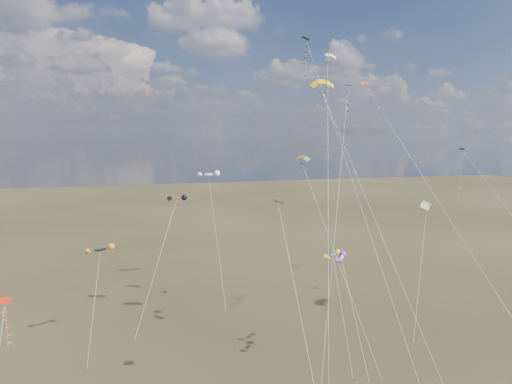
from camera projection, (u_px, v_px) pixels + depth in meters
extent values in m
cube|color=black|center=(306.00, 38.00, 57.87)|extent=(1.09, 1.14, 0.39)
cylinder|color=silver|center=(358.00, 199.00, 51.50)|extent=(5.71, 20.06, 38.53)
cube|color=#121950|center=(348.00, 85.00, 62.46)|extent=(0.96, 0.94, 0.25)
cylinder|color=silver|center=(336.00, 218.00, 54.11)|extent=(11.48, 19.00, 33.10)
cube|color=black|center=(278.00, 202.00, 44.47)|extent=(0.95, 1.00, 0.35)
cylinder|color=silver|center=(302.00, 323.00, 40.24)|extent=(0.89, 11.81, 19.99)
cube|color=red|center=(5.00, 301.00, 39.72)|extent=(1.37, 1.37, 0.30)
cube|color=#0B1A4B|center=(462.00, 149.00, 68.13)|extent=(0.94, 0.97, 0.30)
cube|color=#C3480A|center=(365.00, 83.00, 54.19)|extent=(1.05, 0.98, 0.41)
cylinder|color=silver|center=(458.00, 232.00, 48.02)|extent=(12.11, 20.49, 32.52)
cylinder|color=silver|center=(380.00, 225.00, 50.31)|extent=(5.78, 20.41, 33.00)
cylinder|color=silver|center=(328.00, 206.00, 50.08)|extent=(12.04, 29.82, 37.38)
cylinder|color=silver|center=(420.00, 270.00, 61.39)|extent=(6.64, 7.98, 16.66)
cube|color=#332316|center=(413.00, 344.00, 57.83)|extent=(0.10, 0.10, 0.12)
cylinder|color=silver|center=(340.00, 262.00, 52.60)|extent=(5.16, 11.91, 23.67)
cube|color=#332316|center=(383.00, 381.00, 49.09)|extent=(0.10, 0.10, 0.12)
ellipsoid|color=black|center=(100.00, 249.00, 58.91)|extent=(3.40, 2.34, 1.01)
cylinder|color=silver|center=(94.00, 306.00, 55.14)|extent=(1.33, 9.15, 11.66)
cube|color=#332316|center=(87.00, 370.00, 51.36)|extent=(0.10, 0.10, 0.12)
ellipsoid|color=#E84515|center=(177.00, 198.00, 67.36)|extent=(2.64, 1.44, 0.99)
cylinder|color=silver|center=(157.00, 265.00, 63.03)|extent=(6.63, 9.67, 17.01)
cube|color=#332316|center=(134.00, 341.00, 58.69)|extent=(0.10, 0.10, 0.12)
ellipsoid|color=white|center=(342.00, 257.00, 51.63)|extent=(2.03, 2.63, 0.84)
cylinder|color=silver|center=(356.00, 322.00, 49.21)|extent=(0.48, 6.93, 12.66)
ellipsoid|color=red|center=(209.00, 175.00, 80.49)|extent=(3.40, 1.41, 1.29)
cylinder|color=silver|center=(217.00, 237.00, 74.34)|extent=(0.04, 15.47, 19.26)
cube|color=#332316|center=(226.00, 311.00, 68.18)|extent=(0.10, 0.10, 0.12)
ellipsoid|color=#1C3DB2|center=(333.00, 255.00, 54.54)|extent=(2.43, 1.98, 0.82)
cylinder|color=silver|center=(343.00, 315.00, 51.98)|extent=(0.45, 6.90, 12.12)
cube|color=#332316|center=(353.00, 380.00, 49.42)|extent=(0.10, 0.10, 0.12)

